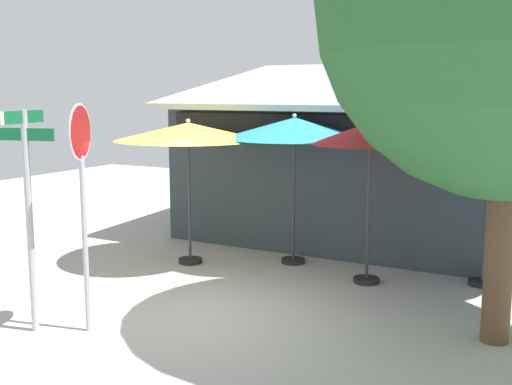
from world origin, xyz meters
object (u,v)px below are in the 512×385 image
(patio_umbrella_teal_center, at_px, (294,129))
(patio_umbrella_royal_blue_far_right, at_px, (490,144))
(street_sign_post, at_px, (28,198))
(patio_umbrella_mustard_left, at_px, (188,132))
(stop_sign, at_px, (82,177))
(patio_umbrella_crimson_right, at_px, (370,135))

(patio_umbrella_teal_center, bearing_deg, patio_umbrella_royal_blue_far_right, 4.09)
(street_sign_post, height_order, patio_umbrella_teal_center, street_sign_post)
(patio_umbrella_mustard_left, relative_size, patio_umbrella_royal_blue_far_right, 1.02)
(patio_umbrella_royal_blue_far_right, bearing_deg, patio_umbrella_mustard_left, -167.05)
(street_sign_post, distance_m, stop_sign, 0.76)
(street_sign_post, height_order, patio_umbrella_crimson_right, street_sign_post)
(patio_umbrella_teal_center, bearing_deg, patio_umbrella_crimson_right, -18.43)
(stop_sign, height_order, patio_umbrella_teal_center, stop_sign)
(patio_umbrella_teal_center, relative_size, patio_umbrella_royal_blue_far_right, 1.06)
(stop_sign, bearing_deg, street_sign_post, -151.06)
(patio_umbrella_crimson_right, xyz_separation_m, patio_umbrella_royal_blue_far_right, (1.72, 0.77, -0.13))
(stop_sign, bearing_deg, patio_umbrella_crimson_right, 56.46)
(patio_umbrella_mustard_left, xyz_separation_m, patio_umbrella_crimson_right, (3.29, 0.38, 0.03))
(stop_sign, xyz_separation_m, patio_umbrella_teal_center, (0.95, 4.38, 0.43))
(patio_umbrella_royal_blue_far_right, bearing_deg, stop_sign, -132.78)
(street_sign_post, xyz_separation_m, patio_umbrella_mustard_left, (-0.12, 3.81, 0.63))
(patio_umbrella_mustard_left, xyz_separation_m, patio_umbrella_teal_center, (1.68, 0.91, 0.07))
(patio_umbrella_mustard_left, bearing_deg, patio_umbrella_teal_center, 28.49)
(street_sign_post, relative_size, patio_umbrella_mustard_left, 1.10)
(street_sign_post, height_order, patio_umbrella_mustard_left, street_sign_post)
(patio_umbrella_mustard_left, bearing_deg, patio_umbrella_crimson_right, 6.60)
(stop_sign, relative_size, patio_umbrella_teal_center, 1.09)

